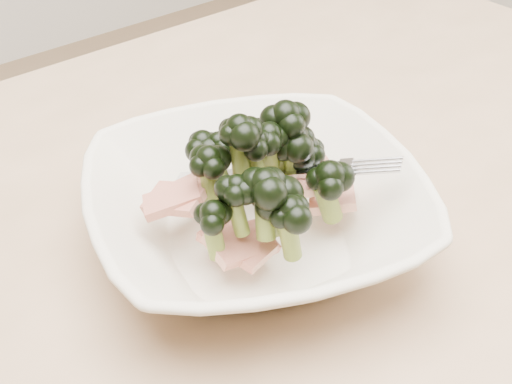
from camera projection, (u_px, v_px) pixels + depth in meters
dining_table at (238, 348)px, 0.61m from camera, size 1.20×0.80×0.75m
broccoli_dish at (257, 204)px, 0.54m from camera, size 0.33×0.33×0.12m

